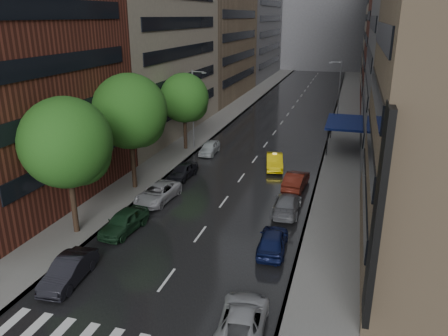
{
  "coord_description": "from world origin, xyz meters",
  "views": [
    {
      "loc": [
        9.55,
        -16.37,
        14.83
      ],
      "look_at": [
        0.0,
        16.07,
        3.0
      ],
      "focal_mm": 35.0,
      "sensor_mm": 36.0,
      "label": 1
    }
  ],
  "objects": [
    {
      "name": "parked_cars_left",
      "position": [
        -5.4,
        14.46,
        0.74
      ],
      "size": [
        2.77,
        30.83,
        1.58
      ],
      "color": "black",
      "rests_on": "ground"
    },
    {
      "name": "buildings_left",
      "position": [
        -15.0,
        58.79,
        15.99
      ],
      "size": [
        8.0,
        108.0,
        38.0
      ],
      "color": "maroon",
      "rests_on": "ground"
    },
    {
      "name": "parked_cars_right",
      "position": [
        5.4,
        10.93,
        0.74
      ],
      "size": [
        2.79,
        24.88,
        1.56
      ],
      "color": "#9E9EA3",
      "rests_on": "ground"
    },
    {
      "name": "tree_near",
      "position": [
        -8.6,
        7.68,
        6.77
      ],
      "size": [
        6.2,
        6.2,
        9.89
      ],
      "color": "#382619",
      "rests_on": "ground"
    },
    {
      "name": "sidewalk_left",
      "position": [
        -9.0,
        50.0,
        0.07
      ],
      "size": [
        4.0,
        140.0,
        0.15
      ],
      "primitive_type": "cube",
      "color": "gray",
      "rests_on": "ground"
    },
    {
      "name": "building_far",
      "position": [
        0.0,
        118.0,
        16.0
      ],
      "size": [
        40.0,
        14.0,
        32.0
      ],
      "primitive_type": "cube",
      "color": "slate",
      "rests_on": "ground"
    },
    {
      "name": "road",
      "position": [
        0.0,
        50.0,
        0.01
      ],
      "size": [
        14.0,
        140.0,
        0.01
      ],
      "primitive_type": "cube",
      "color": "black",
      "rests_on": "ground"
    },
    {
      "name": "street_lamp_left",
      "position": [
        -7.72,
        30.0,
        4.89
      ],
      "size": [
        1.74,
        0.22,
        9.0
      ],
      "color": "gray",
      "rests_on": "sidewalk_left"
    },
    {
      "name": "tree_mid",
      "position": [
        -8.6,
        16.66,
        7.08
      ],
      "size": [
        6.49,
        6.49,
        10.34
      ],
      "color": "#382619",
      "rests_on": "ground"
    },
    {
      "name": "sidewalk_right",
      "position": [
        9.0,
        50.0,
        0.07
      ],
      "size": [
        4.0,
        140.0,
        0.15
      ],
      "primitive_type": "cube",
      "color": "gray",
      "rests_on": "ground"
    },
    {
      "name": "tree_far",
      "position": [
        -8.6,
        29.36,
        6.06
      ],
      "size": [
        5.56,
        5.56,
        8.86
      ],
      "color": "#382619",
      "rests_on": "ground"
    },
    {
      "name": "awning",
      "position": [
        8.98,
        35.0,
        3.13
      ],
      "size": [
        4.0,
        8.0,
        3.12
      ],
      "color": "navy",
      "rests_on": "sidewalk_right"
    },
    {
      "name": "buildings_right",
      "position": [
        15.0,
        56.7,
        15.03
      ],
      "size": [
        8.05,
        109.1,
        36.0
      ],
      "color": "#937A5B",
      "rests_on": "ground"
    },
    {
      "name": "ground",
      "position": [
        0.0,
        0.0,
        0.0
      ],
      "size": [
        220.0,
        220.0,
        0.0
      ],
      "primitive_type": "plane",
      "color": "gray",
      "rests_on": "ground"
    },
    {
      "name": "taxi",
      "position": [
        2.57,
        25.61,
        0.75
      ],
      "size": [
        2.5,
        4.81,
        1.51
      ],
      "primitive_type": "imported",
      "rotation": [
        0.0,
        0.0,
        0.21
      ],
      "color": "yellow",
      "rests_on": "ground"
    },
    {
      "name": "street_lamp_right",
      "position": [
        7.72,
        45.0,
        4.89
      ],
      "size": [
        1.74,
        0.22,
        9.0
      ],
      "color": "gray",
      "rests_on": "sidewalk_right"
    }
  ]
}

